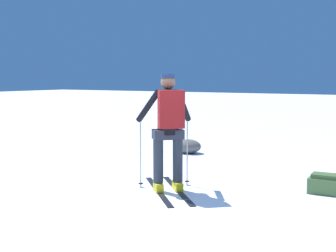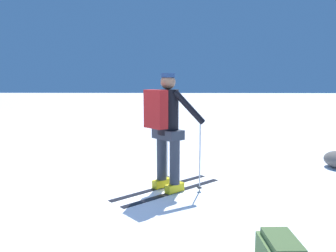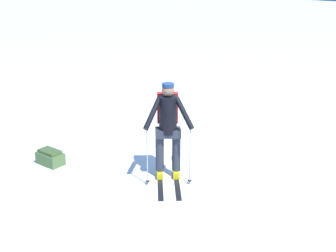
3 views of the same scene
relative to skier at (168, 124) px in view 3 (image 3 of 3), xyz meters
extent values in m
plane|color=white|center=(0.13, -0.57, -1.00)|extent=(80.00, 80.00, 0.00)
cube|color=black|center=(-0.13, -0.08, -0.99)|extent=(1.32, 1.42, 0.01)
cube|color=yellow|center=(-0.13, -0.08, -0.93)|extent=(0.28, 0.30, 0.12)
cylinder|color=#2D333D|center=(-0.13, -0.08, -0.50)|extent=(0.15, 0.15, 0.72)
cube|color=black|center=(0.09, 0.12, -0.99)|extent=(1.32, 1.42, 0.01)
cube|color=yellow|center=(0.09, 0.12, -0.93)|extent=(0.28, 0.30, 0.12)
cylinder|color=#2D333D|center=(0.09, 0.12, -0.50)|extent=(0.15, 0.15, 0.72)
cube|color=#2D333D|center=(-0.02, 0.02, -0.14)|extent=(0.51, 0.50, 0.14)
cylinder|color=black|center=(-0.02, 0.02, 0.19)|extent=(0.31, 0.31, 0.66)
sphere|color=#8C664C|center=(-0.02, 0.02, 0.62)|extent=(0.22, 0.22, 0.22)
cylinder|color=navy|center=(-0.02, 0.02, 0.72)|extent=(0.21, 0.21, 0.06)
cube|color=maroon|center=(0.14, -0.15, 0.24)|extent=(0.37, 0.36, 0.54)
cylinder|color=#B2B7BC|center=(-0.49, -0.01, -0.46)|extent=(0.02, 0.02, 1.08)
cylinder|color=black|center=(-0.49, -0.01, -0.94)|extent=(0.07, 0.07, 0.01)
cylinder|color=black|center=(-0.33, -0.04, 0.26)|extent=(0.48, 0.18, 0.50)
cylinder|color=#B2B7BC|center=(0.05, 0.49, -0.46)|extent=(0.02, 0.02, 1.08)
cylinder|color=black|center=(0.05, 0.49, -0.94)|extent=(0.07, 0.07, 0.01)
cylinder|color=black|center=(0.07, 0.32, 0.26)|extent=(0.14, 0.48, 0.50)
cube|color=#4C6B38|center=(2.06, 1.07, -0.88)|extent=(0.53, 0.34, 0.23)
cube|color=#415B2F|center=(2.06, 1.07, -0.74)|extent=(0.45, 0.27, 0.06)
camera|label=1|loc=(3.52, -5.84, 0.71)|focal=50.00mm
camera|label=2|loc=(4.75, 0.16, 0.64)|focal=35.00mm
camera|label=3|loc=(-5.03, 5.86, 2.69)|focal=50.00mm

